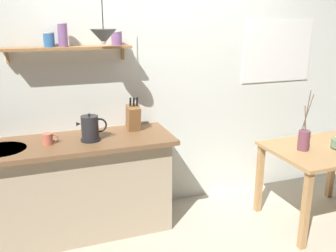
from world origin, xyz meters
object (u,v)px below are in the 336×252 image
twig_vase (304,140)px  knife_block (133,117)px  pendant_lamp (104,36)px  electric_kettle (90,128)px  coffee_mug_by_sink (48,139)px  dining_table (324,159)px

twig_vase → knife_block: bearing=156.0°
twig_vase → pendant_lamp: pendant_lamp is taller
knife_block → electric_kettle: bearing=-158.9°
knife_block → coffee_mug_by_sink: bearing=-169.7°
twig_vase → coffee_mug_by_sink: 2.23m
coffee_mug_by_sink → pendant_lamp: bearing=-4.5°
electric_kettle → pendant_lamp: bearing=-6.4°
twig_vase → pendant_lamp: (-1.68, 0.45, 0.91)m
dining_table → coffee_mug_by_sink: 2.48m
twig_vase → knife_block: size_ratio=1.75×
knife_block → coffee_mug_by_sink: (-0.76, -0.14, -0.08)m
dining_table → electric_kettle: bearing=166.4°
twig_vase → coffee_mug_by_sink: (-2.18, 0.49, 0.10)m
twig_vase → dining_table: bearing=-7.0°
pendant_lamp → electric_kettle: bearing=173.6°
electric_kettle → dining_table: bearing=-13.6°
dining_table → knife_block: bearing=158.2°
coffee_mug_by_sink → dining_table: bearing=-12.2°
twig_vase → knife_block: (-1.42, 0.63, 0.18)m
electric_kettle → pendant_lamp: (0.15, -0.02, 0.75)m
dining_table → pendant_lamp: (-1.92, 0.48, 1.13)m
twig_vase → knife_block: 1.56m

